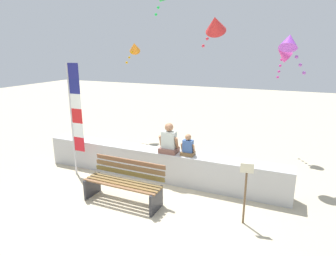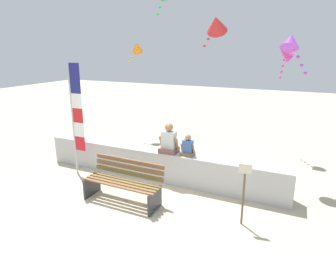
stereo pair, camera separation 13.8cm
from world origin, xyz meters
name	(u,v)px [view 2 (the right image)]	position (x,y,z in m)	size (l,w,h in m)	color
ground_plane	(131,202)	(0.00, 0.00, 0.00)	(40.00, 40.00, 0.00)	#BEB193
seawall_ledge	(158,164)	(0.00, 1.32, 0.38)	(6.37, 0.49, 0.76)	#B4B4B4
park_bench	(124,183)	(-0.17, 0.01, 0.42)	(1.73, 0.64, 0.88)	brown
person_adult	(169,141)	(0.32, 1.28, 1.05)	(0.48, 0.35, 0.74)	brown
person_child	(188,147)	(0.81, 1.28, 0.96)	(0.34, 0.25, 0.52)	brown
flag_banner	(75,113)	(-2.01, 0.73, 1.64)	(0.35, 0.05, 2.88)	#B7B7BC
kite_magenta	(285,54)	(2.57, 4.48, 3.06)	(0.60, 0.67, 1.02)	#DB3D9E
kite_red	(216,24)	(0.92, 2.93, 3.81)	(0.64, 0.73, 0.92)	red
kite_purple	(291,42)	(2.75, 2.76, 3.36)	(0.68, 0.59, 1.02)	purple
kite_orange	(137,47)	(-2.39, 4.51, 3.26)	(0.60, 0.65, 0.85)	orange
sign_post	(244,189)	(2.32, 0.17, 0.72)	(0.24, 0.06, 1.21)	brown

